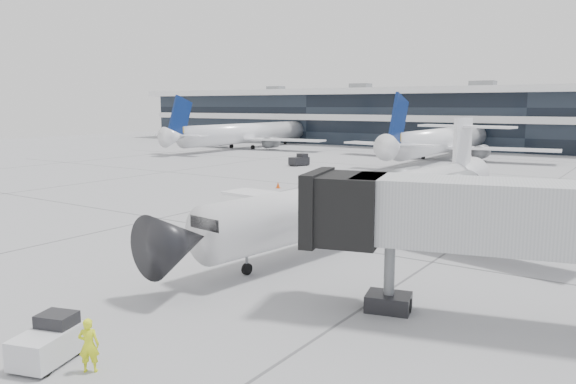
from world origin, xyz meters
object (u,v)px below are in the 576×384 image
Objects in this scene: regional_jet at (371,198)px; jet_bridge at (571,221)px; baggage_tug at (49,342)px; ramp_worker at (89,345)px.

jet_bridge is (12.05, -9.36, 1.61)m from regional_jet.
baggage_tug is at bearing -152.86° from jet_bridge.
ramp_worker is at bearing -149.69° from jet_bridge.
regional_jet is at bearing -126.57° from ramp_worker.
ramp_worker is 1.67m from baggage_tug.
regional_jet is 21.12m from baggage_tug.
jet_bridge is 10.00× the size of ramp_worker.
ramp_worker is at bearing -8.49° from baggage_tug.
ramp_worker is (0.69, -20.75, -1.55)m from regional_jet.
jet_bridge is at bearing 24.02° from baggage_tug.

